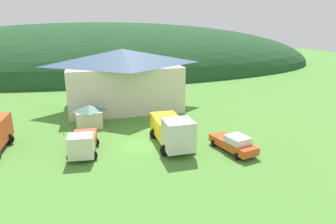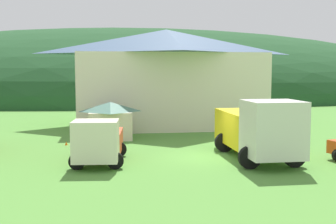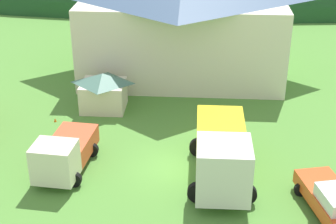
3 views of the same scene
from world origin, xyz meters
name	(u,v)px [view 2 (image 2 of 3)]	position (x,y,z in m)	size (l,w,h in m)	color
ground_plane	(204,157)	(0.00, 0.00, 0.00)	(200.00, 200.00, 0.00)	#518C38
forested_hill_backdrop	(135,95)	(0.00, 57.69, 0.00)	(124.01, 60.00, 24.08)	#1E4723
depot_building	(166,76)	(0.00, 14.71, 4.21)	(15.94, 11.89, 8.16)	silver
play_shed_cream	(110,120)	(-4.93, 7.03, 1.31)	(3.09, 2.71, 2.54)	beige
light_truck_cream	(99,141)	(-5.59, -0.85, 1.15)	(2.88, 5.21, 2.33)	beige
flatbed_truck_yellow	(258,128)	(2.67, -1.09, 1.67)	(3.40, 7.29, 3.26)	silver
traffic_cone_near_pickup	(66,145)	(-7.72, 4.91, 0.00)	(0.36, 0.36, 0.49)	orange
traffic_cone_mid_row	(236,151)	(2.23, 1.38, 0.00)	(0.36, 0.36, 0.64)	orange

